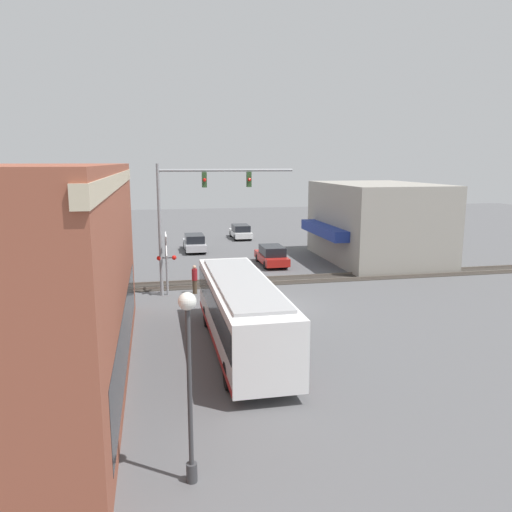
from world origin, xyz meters
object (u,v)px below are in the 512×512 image
streetlamp (189,372)px  parked_car_red (272,256)px  pedestrian_at_crossing (195,279)px  crossing_signal (167,258)px  city_bus (242,311)px  parked_car_white (241,232)px  pedestrian_near_bus (300,339)px  parked_car_silver (194,243)px

streetlamp → parked_car_red: streetlamp is taller
pedestrian_at_crossing → crossing_signal: bearing=89.4°
city_bus → parked_car_white: bearing=-9.8°
parked_car_white → parked_car_red: bearing=180.0°
city_bus → streetlamp: (-8.73, 2.83, 1.26)m
crossing_signal → streetlamp: bearing=-179.9°
parked_car_red → streetlamp: bearing=162.3°
city_bus → crossing_signal: bearing=16.5°
city_bus → parked_car_red: bearing=-17.6°
streetlamp → pedestrian_near_bus: streetlamp is taller
parked_car_silver → pedestrian_near_bus: 26.22m
parked_car_red → pedestrian_at_crossing: size_ratio=2.66×
parked_car_silver → parked_car_white: size_ratio=1.04×
pedestrian_near_bus → parked_car_red: bearing=-9.9°
parked_car_red → parked_car_silver: size_ratio=0.98×
pedestrian_near_bus → crossing_signal: bearing=24.1°
streetlamp → parked_car_white: bearing=-11.7°
streetlamp → parked_car_silver: (33.29, -2.83, -2.24)m
parked_car_red → parked_car_silver: 9.23m
pedestrian_near_bus → streetlamp: bearing=145.2°
crossing_signal → pedestrian_at_crossing: bearing=-90.6°
parked_car_white → pedestrian_near_bus: 32.90m
parked_car_white → pedestrian_at_crossing: 22.52m
pedestrian_at_crossing → city_bus: bearing=-172.8°
pedestrian_near_bus → parked_car_silver: bearing=4.7°
parked_car_white → streetlamp: bearing=168.3°
city_bus → pedestrian_at_crossing: (9.64, 1.22, -0.78)m
pedestrian_at_crossing → streetlamp: bearing=175.0°
streetlamp → pedestrian_near_bus: size_ratio=2.98×
pedestrian_at_crossing → pedestrian_near_bus: bearing=-163.3°
crossing_signal → parked_car_red: bearing=-48.1°
streetlamp → pedestrian_at_crossing: 18.56m
city_bus → pedestrian_at_crossing: city_bus is taller
parked_car_white → pedestrian_at_crossing: bearing=162.9°
crossing_signal → pedestrian_at_crossing: size_ratio=2.14×
parked_car_white → pedestrian_near_bus: bearing=174.3°
city_bus → crossing_signal: 10.10m
streetlamp → pedestrian_near_bus: bearing=-34.8°
streetlamp → parked_car_silver: bearing=-4.9°
crossing_signal → pedestrian_near_bus: bearing=-155.9°
city_bus → parked_car_white: (31.17, -5.40, -1.01)m
parked_car_red → pedestrian_at_crossing: (-7.43, 6.62, 0.20)m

